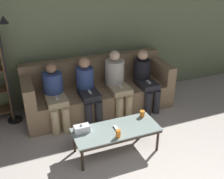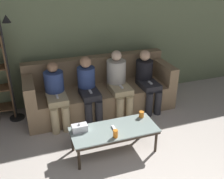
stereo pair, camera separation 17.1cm
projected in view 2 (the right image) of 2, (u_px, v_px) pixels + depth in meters
name	position (u px, v px, depth m)	size (l,w,h in m)	color
wall_back	(91.00, 35.00, 4.95)	(12.00, 0.06, 2.60)	#707F5B
couch	(100.00, 92.00, 4.94)	(2.71, 0.89, 0.95)	#897051
coffee_table	(114.00, 131.00, 3.77)	(1.25, 0.53, 0.39)	#8C9E99
cup_near_left	(141.00, 114.00, 4.03)	(0.08, 0.08, 0.10)	orange
cup_near_right	(115.00, 134.00, 3.56)	(0.07, 0.07, 0.11)	orange
tissue_box	(80.00, 128.00, 3.69)	(0.22, 0.12, 0.13)	white
game_remote	(114.00, 128.00, 3.75)	(0.04, 0.15, 0.02)	white
standing_lamp	(8.00, 59.00, 4.27)	(0.31, 0.26, 1.83)	black
seated_person_left_end	(56.00, 92.00, 4.38)	(0.33, 0.67, 1.08)	tan
seated_person_mid_left	(88.00, 87.00, 4.54)	(0.31, 0.66, 1.10)	#28282D
seated_person_mid_right	(118.00, 80.00, 4.71)	(0.35, 0.68, 1.16)	tan
seated_person_right_end	(147.00, 78.00, 4.88)	(0.32, 0.68, 1.10)	#28282D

